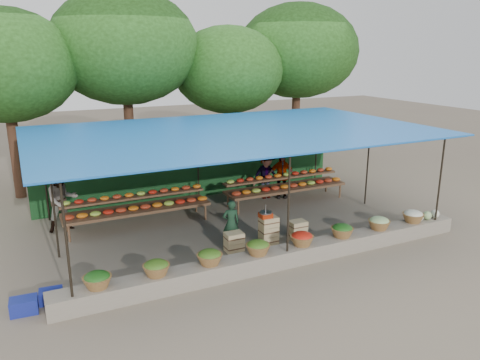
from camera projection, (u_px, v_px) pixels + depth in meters
name	position (u px, v px, depth m)	size (l,w,h in m)	color
ground	(235.00, 226.00, 13.58)	(60.00, 60.00, 0.00)	#6B5C4F
stone_curb	(284.00, 256.00, 11.14)	(10.60, 0.55, 0.40)	#71675B
stall_canopy	(233.00, 135.00, 12.91)	(10.80, 6.60, 2.82)	black
produce_baskets	(280.00, 243.00, 11.00)	(8.98, 0.58, 0.34)	brown
netting_backdrop	(195.00, 162.00, 15.97)	(10.60, 0.06, 2.50)	#184520
tree_row	(178.00, 56.00, 17.80)	(16.51, 5.50, 7.12)	#3B2315
fruit_table_left	(137.00, 205.00, 13.54)	(4.21, 0.95, 0.93)	#48281D
fruit_table_right	(285.00, 184.00, 15.64)	(4.21, 0.95, 0.93)	#48281D
crate_counter	(268.00, 234.00, 12.23)	(2.35, 0.35, 0.77)	tan
weighing_scale	(266.00, 215.00, 12.06)	(0.33, 0.33, 0.35)	#B02D0E
vendor_seated	(231.00, 223.00, 12.14)	(0.45, 0.29, 1.23)	#173320
customer_left	(62.00, 200.00, 13.05)	(0.88, 0.68, 1.80)	slate
customer_mid	(266.00, 175.00, 15.97)	(1.04, 0.60, 1.61)	slate
customer_right	(281.00, 176.00, 16.02)	(0.92, 0.38, 1.58)	slate
blue_crate_front	(24.00, 306.00, 9.09)	(0.51, 0.37, 0.30)	navy
blue_crate_back	(51.00, 296.00, 9.49)	(0.46, 0.33, 0.27)	navy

